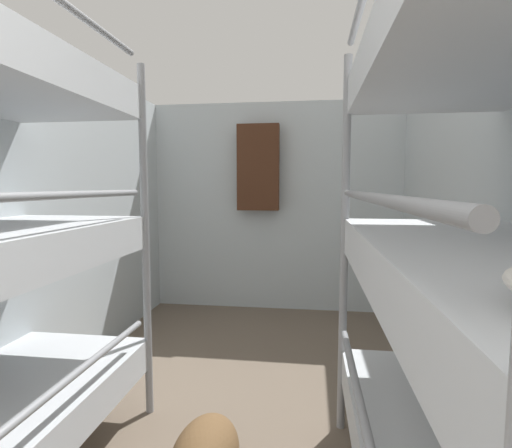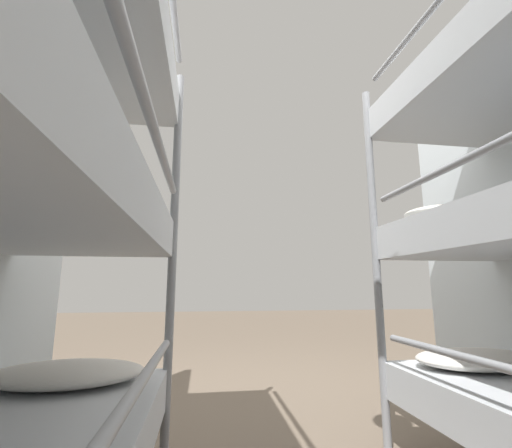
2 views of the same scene
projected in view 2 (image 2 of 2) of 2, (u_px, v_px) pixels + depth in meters
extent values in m
plane|color=#6B5B4C|center=(262.00, 418.00, 2.23)|extent=(20.00, 20.00, 0.00)
cylinder|color=gray|center=(376.00, 256.00, 1.94)|extent=(0.04, 0.04, 2.03)
ellipsoid|color=silver|center=(477.00, 359.00, 1.69)|extent=(0.62, 0.40, 0.09)
ellipsoid|color=silver|center=(461.00, 215.00, 1.83)|extent=(0.62, 0.40, 0.09)
cylinder|color=gray|center=(511.00, 137.00, 1.10)|extent=(0.03, 1.61, 0.03)
ellipsoid|color=silver|center=(447.00, 90.00, 1.96)|extent=(0.62, 0.40, 0.09)
cylinder|color=gray|center=(173.00, 254.00, 1.78)|extent=(0.04, 0.04, 2.03)
ellipsoid|color=silver|center=(67.00, 373.00, 1.41)|extent=(0.62, 0.40, 0.09)
cylinder|color=gray|center=(130.00, 399.00, 0.80)|extent=(0.03, 1.61, 0.03)
ellipsoid|color=silver|center=(83.00, 202.00, 1.55)|extent=(0.62, 0.40, 0.09)
cylinder|color=gray|center=(148.00, 110.00, 0.93)|extent=(0.03, 1.61, 0.03)
ellipsoid|color=silver|center=(97.00, 57.00, 1.68)|extent=(0.62, 0.40, 0.09)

